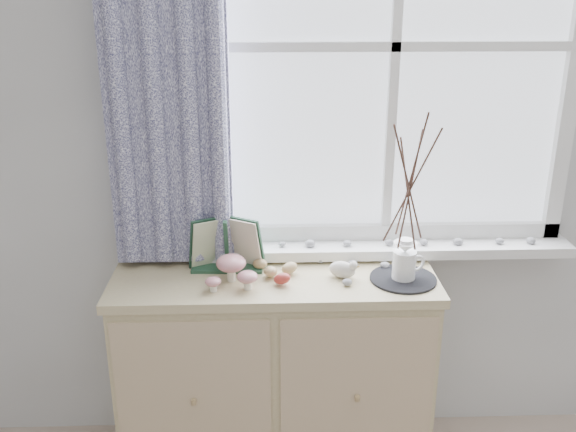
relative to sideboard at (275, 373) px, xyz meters
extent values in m
cube|color=silver|center=(0.15, 0.25, 0.87)|extent=(4.00, 0.04, 2.60)
cube|color=white|center=(0.45, 0.25, 1.22)|extent=(1.30, 0.01, 1.40)
cube|color=white|center=(0.45, 0.17, 0.45)|extent=(1.45, 0.16, 0.04)
cube|color=#0A0B3C|center=(-0.37, 0.12, 1.25)|extent=(0.44, 0.06, 1.61)
cube|color=#C4B689|center=(0.00, 0.01, -0.02)|extent=(1.17, 0.43, 0.81)
cube|color=#C4B689|center=(0.00, 0.01, 0.41)|extent=(1.20, 0.45, 0.03)
cube|color=#CCA98D|center=(-0.29, -0.22, -0.02)|extent=(0.55, 0.01, 0.75)
cube|color=#CCA98D|center=(0.29, -0.22, -0.02)|extent=(0.55, 0.01, 0.75)
cylinder|color=white|center=(-0.16, -0.04, 0.46)|extent=(0.03, 0.03, 0.07)
ellipsoid|color=#9E0510|center=(-0.16, -0.04, 0.49)|extent=(0.11, 0.11, 0.06)
cylinder|color=white|center=(-0.10, -0.11, 0.45)|extent=(0.03, 0.03, 0.05)
ellipsoid|color=#9E0510|center=(-0.10, -0.11, 0.47)|extent=(0.07, 0.07, 0.04)
cylinder|color=white|center=(-0.22, -0.12, 0.44)|extent=(0.03, 0.03, 0.04)
ellipsoid|color=#9E0510|center=(-0.22, -0.12, 0.46)|extent=(0.06, 0.06, 0.03)
ellipsoid|color=tan|center=(-0.01, -0.02, 0.45)|extent=(0.05, 0.04, 0.06)
ellipsoid|color=tan|center=(-0.05, 0.05, 0.45)|extent=(0.05, 0.04, 0.06)
ellipsoid|color=maroon|center=(0.03, -0.08, 0.45)|extent=(0.05, 0.04, 0.06)
ellipsoid|color=tan|center=(0.06, 0.01, 0.45)|extent=(0.05, 0.04, 0.06)
cylinder|color=black|center=(0.47, -0.05, 0.43)|extent=(0.24, 0.24, 0.01)
cylinder|color=white|center=(0.47, -0.05, 0.48)|extent=(0.11, 0.11, 0.10)
cone|color=white|center=(0.47, -0.05, 0.55)|extent=(0.08, 0.08, 0.04)
cylinder|color=white|center=(0.47, -0.05, 0.57)|extent=(0.05, 0.05, 0.02)
torus|color=white|center=(0.52, -0.05, 0.49)|extent=(0.06, 0.04, 0.06)
ellipsoid|color=#9A9A9D|center=(0.26, -0.09, 0.44)|extent=(0.04, 0.03, 0.03)
ellipsoid|color=#9A9A9D|center=(0.30, 0.07, 0.44)|extent=(0.04, 0.03, 0.03)
ellipsoid|color=#9A9A9D|center=(0.48, -0.07, 0.44)|extent=(0.04, 0.03, 0.03)
ellipsoid|color=#9A9A9D|center=(0.18, 0.11, 0.44)|extent=(0.04, 0.03, 0.03)
ellipsoid|color=#9A9A9D|center=(0.42, 0.05, 0.44)|extent=(0.04, 0.03, 0.03)
camera|label=1|loc=(-0.03, -2.15, 1.45)|focal=40.00mm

